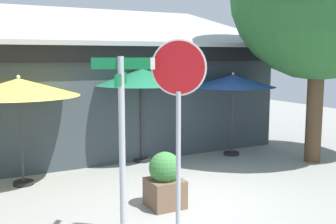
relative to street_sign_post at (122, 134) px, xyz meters
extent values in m
cube|color=gray|center=(2.07, 1.33, -1.78)|extent=(28.00, 28.00, 0.10)
cube|color=#333D42|center=(2.05, 7.28, -0.11)|extent=(9.45, 5.47, 3.23)
cube|color=#B7BABF|center=(2.05, 7.13, 2.10)|extent=(9.95, 6.03, 1.53)
cube|color=black|center=(2.05, 4.49, 1.15)|extent=(8.85, 0.16, 0.44)
cylinder|color=#A8AAB2|center=(0.00, 0.00, -0.32)|extent=(0.09, 0.09, 2.82)
cube|color=#116B38|center=(0.00, 0.00, 0.99)|extent=(0.72, 0.45, 0.16)
cube|color=#116B38|center=(0.00, 0.00, 0.77)|extent=(0.45, 0.72, 0.16)
cube|color=white|center=(0.37, -0.23, 0.99)|extent=(0.07, 0.06, 0.16)
cylinder|color=#A8AAB2|center=(0.76, -0.27, -0.57)|extent=(0.07, 0.07, 2.32)
cylinder|color=white|center=(0.76, -0.27, 0.93)|extent=(0.62, 0.52, 0.80)
cylinder|color=red|center=(0.76, -0.27, 0.93)|extent=(0.59, 0.50, 0.75)
cylinder|color=black|center=(-0.83, 3.88, -1.69)|extent=(0.44, 0.44, 0.08)
cylinder|color=#333335|center=(-0.83, 3.88, -0.72)|extent=(0.05, 0.05, 2.01)
cone|color=#EAD14C|center=(-0.83, 3.88, 0.43)|extent=(2.57, 2.57, 0.38)
sphere|color=silver|center=(-0.83, 3.88, 0.65)|extent=(0.08, 0.08, 0.08)
cylinder|color=black|center=(2.32, 4.50, -1.69)|extent=(0.44, 0.44, 0.08)
cylinder|color=#333335|center=(2.32, 4.50, -0.67)|extent=(0.05, 0.05, 2.12)
cone|color=#1E724C|center=(2.32, 4.50, 0.56)|extent=(2.52, 2.52, 0.43)
sphere|color=silver|center=(2.32, 4.50, 0.80)|extent=(0.08, 0.08, 0.08)
cylinder|color=black|center=(4.88, 3.97, -1.69)|extent=(0.44, 0.44, 0.08)
cylinder|color=#333335|center=(4.88, 3.97, -0.73)|extent=(0.05, 0.05, 2.01)
cone|color=#2D56B7|center=(4.88, 3.97, 0.40)|extent=(2.39, 2.39, 0.34)
sphere|color=silver|center=(4.88, 3.97, 0.60)|extent=(0.08, 0.08, 0.08)
cylinder|color=brown|center=(6.39, 2.38, -0.35)|extent=(0.42, 0.42, 2.76)
cube|color=brown|center=(1.33, 1.25, -1.46)|extent=(0.64, 0.64, 0.53)
sphere|color=#387538|center=(1.33, 1.25, -0.97)|extent=(0.60, 0.60, 0.60)
camera|label=1|loc=(-2.07, -5.31, 1.10)|focal=43.72mm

